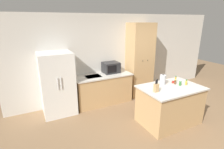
{
  "coord_description": "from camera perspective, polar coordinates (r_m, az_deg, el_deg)",
  "views": [
    {
      "loc": [
        -2.87,
        -2.5,
        2.43
      ],
      "look_at": [
        -0.9,
        1.4,
        1.05
      ],
      "focal_mm": 28.0,
      "sensor_mm": 36.0,
      "label": 1
    }
  ],
  "objects": [
    {
      "name": "kettle",
      "position": [
        4.38,
        16.22,
        -1.64
      ],
      "size": [
        0.15,
        0.15,
        0.26
      ],
      "color": "#B2B5B7",
      "rests_on": "kitchen_island"
    },
    {
      "name": "spice_bottle_pale_salt",
      "position": [
        4.65,
        20.05,
        -1.49
      ],
      "size": [
        0.04,
        0.04,
        0.16
      ],
      "color": "orange",
      "rests_on": "kitchen_island"
    },
    {
      "name": "back_counter",
      "position": [
        5.27,
        -2.96,
        -4.64
      ],
      "size": [
        1.7,
        0.69,
        0.88
      ],
      "color": "tan",
      "rests_on": "ground_plane"
    },
    {
      "name": "microwave",
      "position": [
        5.3,
        -0.36,
        2.32
      ],
      "size": [
        0.48,
        0.41,
        0.32
      ],
      "color": "#232326",
      "rests_on": "back_counter"
    },
    {
      "name": "ground_plane",
      "position": [
        4.52,
        19.29,
        -16.14
      ],
      "size": [
        14.0,
        14.0,
        0.0
      ],
      "primitive_type": "plane",
      "color": "#846647"
    },
    {
      "name": "knife_block",
      "position": [
        3.9,
        14.25,
        -4.14
      ],
      "size": [
        0.09,
        0.08,
        0.29
      ],
      "color": "tan",
      "rests_on": "kitchen_island"
    },
    {
      "name": "kitchen_island",
      "position": [
        4.5,
        18.22,
        -9.34
      ],
      "size": [
        1.44,
        0.96,
        0.93
      ],
      "color": "tan",
      "rests_on": "ground_plane"
    },
    {
      "name": "spice_bottle_amber_oil",
      "position": [
        4.58,
        19.31,
        -2.18
      ],
      "size": [
        0.06,
        0.06,
        0.08
      ],
      "color": "#B2281E",
      "rests_on": "kitchen_island"
    },
    {
      "name": "spice_bottle_tall_dark",
      "position": [
        4.45,
        21.37,
        -2.58
      ],
      "size": [
        0.05,
        0.05,
        0.14
      ],
      "color": "#337033",
      "rests_on": "kitchen_island"
    },
    {
      "name": "wall_back",
      "position": [
        5.73,
        3.88,
        6.12
      ],
      "size": [
        7.2,
        0.06,
        2.6
      ],
      "color": "beige",
      "rests_on": "ground_plane"
    },
    {
      "name": "spice_bottle_green_herb",
      "position": [
        4.55,
        23.08,
        -2.41
      ],
      "size": [
        0.04,
        0.04,
        0.14
      ],
      "color": "gold",
      "rests_on": "kitchen_island"
    },
    {
      "name": "refrigerator",
      "position": [
        4.78,
        -17.39,
        -2.94
      ],
      "size": [
        0.83,
        0.73,
        1.65
      ],
      "color": "white",
      "rests_on": "ground_plane"
    },
    {
      "name": "pantry_cabinet",
      "position": [
        5.74,
        9.05,
        4.63
      ],
      "size": [
        0.78,
        0.58,
        2.34
      ],
      "color": "tan",
      "rests_on": "ground_plane"
    },
    {
      "name": "spice_bottle_short_red",
      "position": [
        4.5,
        19.95,
        -2.29
      ],
      "size": [
        0.04,
        0.04,
        0.13
      ],
      "color": "#563319",
      "rests_on": "kitchen_island"
    }
  ]
}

